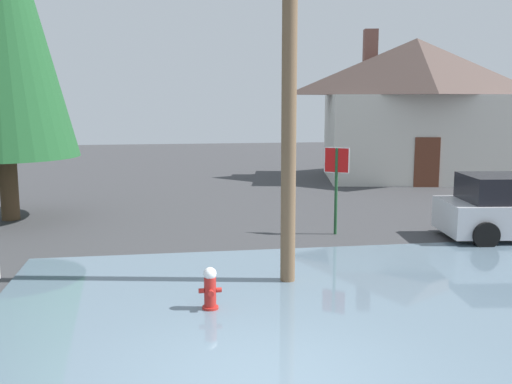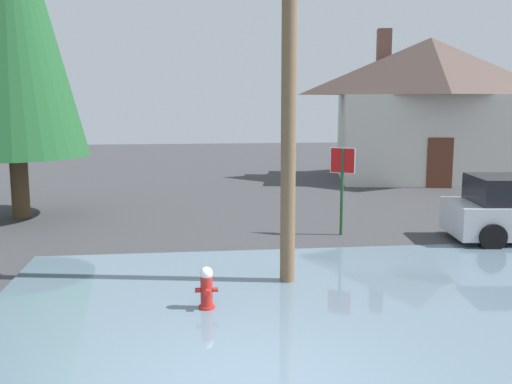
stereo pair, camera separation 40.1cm
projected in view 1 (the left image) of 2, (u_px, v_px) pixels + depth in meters
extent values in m
cube|color=slate|center=(361.00, 315.00, 9.61)|extent=(12.20, 8.62, 0.05)
cylinder|color=#AD231E|center=(210.00, 309.00, 9.83)|extent=(0.27, 0.27, 0.09)
cylinder|color=#AD231E|center=(210.00, 292.00, 9.78)|extent=(0.20, 0.20, 0.50)
sphere|color=white|center=(210.00, 274.00, 9.73)|extent=(0.22, 0.22, 0.22)
cylinder|color=#AD231E|center=(201.00, 291.00, 9.75)|extent=(0.09, 0.08, 0.08)
cylinder|color=#AD231E|center=(219.00, 290.00, 9.80)|extent=(0.09, 0.08, 0.08)
cylinder|color=#AD231E|center=(211.00, 293.00, 9.63)|extent=(0.10, 0.09, 0.10)
cylinder|color=brown|center=(289.00, 75.00, 10.75)|extent=(0.28, 0.28, 7.89)
cylinder|color=#1E4C28|center=(336.00, 192.00, 15.28)|extent=(0.08, 0.08, 2.26)
cube|color=white|center=(337.00, 160.00, 15.15)|extent=(0.57, 0.37, 0.66)
cube|color=red|center=(337.00, 160.00, 15.15)|extent=(0.54, 0.36, 0.62)
cube|color=beige|center=(413.00, 137.00, 25.93)|extent=(8.22, 6.43, 3.69)
pyramid|color=#473833|center=(416.00, 67.00, 25.45)|extent=(8.88, 6.94, 2.40)
cube|color=brown|center=(370.00, 54.00, 26.34)|extent=(0.70, 0.70, 2.16)
cube|color=#592D1E|center=(427.00, 162.00, 23.51)|extent=(0.99, 0.25, 2.00)
cylinder|color=black|center=(457.00, 220.00, 15.74)|extent=(0.66, 0.29, 0.64)
cylinder|color=black|center=(486.00, 235.00, 13.94)|extent=(0.66, 0.29, 0.64)
cylinder|color=#4C3823|center=(9.00, 188.00, 17.18)|extent=(0.51, 0.51, 1.85)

